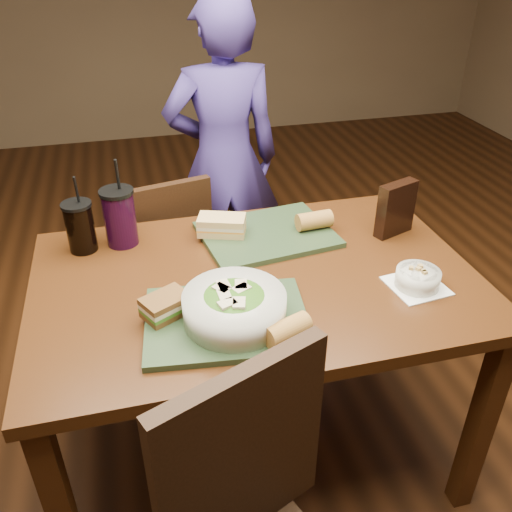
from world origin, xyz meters
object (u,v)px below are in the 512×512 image
(sandwich_far, at_px, (222,225))
(baguette_near, at_px, (288,330))
(chair_far, at_px, (167,262))
(cup_cola, at_px, (80,227))
(soup_bowl, at_px, (418,278))
(diner, at_px, (224,161))
(sandwich_near, at_px, (166,306))
(tray_near, at_px, (227,321))
(chip_bag, at_px, (396,209))
(cup_berry, at_px, (120,217))
(dining_table, at_px, (256,301))
(tray_far, at_px, (267,234))
(baguette_far, at_px, (314,220))
(salad_bowl, at_px, (234,305))

(sandwich_far, relative_size, baguette_near, 1.48)
(chair_far, relative_size, sandwich_far, 4.96)
(cup_cola, bearing_deg, soup_bowl, -25.82)
(diner, bearing_deg, sandwich_near, 72.69)
(tray_near, relative_size, chip_bag, 2.31)
(cup_cola, xyz_separation_m, cup_berry, (0.12, 0.01, 0.01))
(dining_table, bearing_deg, chair_far, 110.85)
(cup_berry, relative_size, chip_bag, 1.60)
(diner, distance_m, soup_bowl, 1.21)
(tray_far, bearing_deg, cup_cola, 173.69)
(chip_bag, bearing_deg, sandwich_near, 179.48)
(soup_bowl, distance_m, baguette_far, 0.41)
(soup_bowl, relative_size, baguette_far, 1.43)
(chair_far, distance_m, baguette_near, 0.98)
(sandwich_near, bearing_deg, diner, 71.58)
(chip_bag, bearing_deg, sandwich_far, 148.99)
(diner, distance_m, cup_cola, 0.94)
(dining_table, distance_m, chip_bag, 0.56)
(dining_table, relative_size, cup_berry, 4.46)
(diner, relative_size, tray_far, 3.42)
(sandwich_far, xyz_separation_m, baguette_near, (0.05, -0.56, -0.00))
(dining_table, xyz_separation_m, diner, (0.10, 1.00, 0.06))
(sandwich_near, distance_m, chip_bag, 0.84)
(chair_far, bearing_deg, cup_berry, -117.10)
(dining_table, distance_m, soup_bowl, 0.48)
(dining_table, xyz_separation_m, soup_bowl, (0.43, -0.17, 0.12))
(salad_bowl, height_order, baguette_near, salad_bowl)
(baguette_far, xyz_separation_m, cup_cola, (-0.75, 0.08, 0.04))
(cup_cola, bearing_deg, salad_bowl, -51.89)
(sandwich_far, bearing_deg, cup_berry, 171.36)
(baguette_far, relative_size, cup_cola, 0.46)
(dining_table, bearing_deg, baguette_far, 39.36)
(sandwich_near, bearing_deg, dining_table, 27.10)
(tray_far, xyz_separation_m, soup_bowl, (0.34, -0.38, 0.02))
(baguette_near, relative_size, baguette_far, 0.98)
(diner, bearing_deg, tray_near, 80.19)
(soup_bowl, relative_size, cup_berry, 0.58)
(tray_far, height_order, sandwich_near, sandwich_near)
(soup_bowl, height_order, chip_bag, chip_bag)
(tray_near, bearing_deg, cup_berry, 116.32)
(tray_far, bearing_deg, dining_table, -113.00)
(baguette_near, distance_m, chip_bag, 0.69)
(tray_near, xyz_separation_m, baguette_near, (0.13, -0.12, 0.04))
(dining_table, xyz_separation_m, salad_bowl, (-0.11, -0.21, 0.15))
(sandwich_far, xyz_separation_m, cup_berry, (-0.32, 0.05, 0.05))
(tray_far, relative_size, baguette_far, 3.56)
(dining_table, xyz_separation_m, chip_bag, (0.51, 0.14, 0.18))
(sandwich_near, height_order, baguette_far, baguette_far)
(chair_far, bearing_deg, dining_table, -69.15)
(chair_far, bearing_deg, soup_bowl, -48.82)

